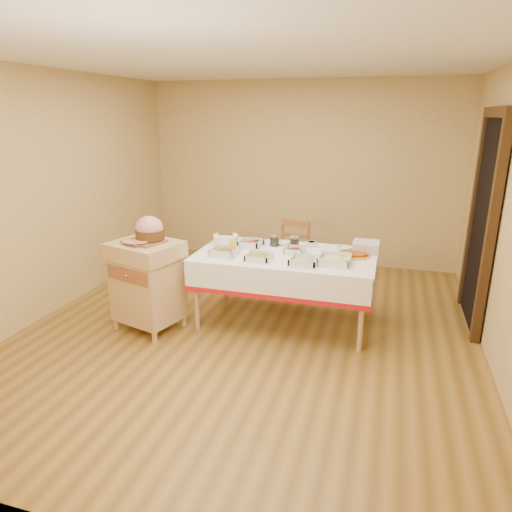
{
  "coord_description": "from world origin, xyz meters",
  "views": [
    {
      "loc": [
        1.29,
        -4.07,
        2.13
      ],
      "look_at": [
        0.01,
        0.2,
        0.74
      ],
      "focal_mm": 32.0,
      "sensor_mm": 36.0,
      "label": 1
    }
  ],
  "objects_px": {
    "bread_basket": "(226,239)",
    "ham_on_board": "(149,231)",
    "preserve_jar_right": "(294,242)",
    "brass_platter": "(353,255)",
    "mustard_bottle": "(233,245)",
    "preserve_jar_left": "(274,240)",
    "dining_chair": "(291,257)",
    "plate_stack": "(366,247)",
    "dining_table": "(285,269)",
    "butcher_cart": "(147,280)"
  },
  "relations": [
    {
      "from": "brass_platter",
      "to": "dining_chair",
      "type": "bearing_deg",
      "value": 136.12
    },
    {
      "from": "bread_basket",
      "to": "brass_platter",
      "type": "height_order",
      "value": "bread_basket"
    },
    {
      "from": "ham_on_board",
      "to": "brass_platter",
      "type": "xyz_separation_m",
      "value": [
        1.94,
        0.6,
        -0.25
      ]
    },
    {
      "from": "preserve_jar_left",
      "to": "brass_platter",
      "type": "relative_size",
      "value": 0.4
    },
    {
      "from": "butcher_cart",
      "to": "dining_chair",
      "type": "relative_size",
      "value": 1.03
    },
    {
      "from": "dining_table",
      "to": "mustard_bottle",
      "type": "bearing_deg",
      "value": -168.35
    },
    {
      "from": "dining_table",
      "to": "dining_chair",
      "type": "relative_size",
      "value": 2.04
    },
    {
      "from": "dining_chair",
      "to": "preserve_jar_right",
      "type": "height_order",
      "value": "same"
    },
    {
      "from": "preserve_jar_right",
      "to": "dining_table",
      "type": "bearing_deg",
      "value": -97.9
    },
    {
      "from": "bread_basket",
      "to": "plate_stack",
      "type": "xyz_separation_m",
      "value": [
        1.5,
        0.11,
        0.0
      ]
    },
    {
      "from": "dining_table",
      "to": "preserve_jar_right",
      "type": "height_order",
      "value": "preserve_jar_right"
    },
    {
      "from": "butcher_cart",
      "to": "preserve_jar_right",
      "type": "relative_size",
      "value": 6.93
    },
    {
      "from": "preserve_jar_left",
      "to": "dining_table",
      "type": "bearing_deg",
      "value": -55.0
    },
    {
      "from": "ham_on_board",
      "to": "preserve_jar_left",
      "type": "height_order",
      "value": "ham_on_board"
    },
    {
      "from": "butcher_cart",
      "to": "preserve_jar_right",
      "type": "distance_m",
      "value": 1.59
    },
    {
      "from": "ham_on_board",
      "to": "mustard_bottle",
      "type": "distance_m",
      "value": 0.85
    },
    {
      "from": "brass_platter",
      "to": "mustard_bottle",
      "type": "bearing_deg",
      "value": -170.17
    },
    {
      "from": "butcher_cart",
      "to": "preserve_jar_left",
      "type": "distance_m",
      "value": 1.41
    },
    {
      "from": "dining_chair",
      "to": "bread_basket",
      "type": "bearing_deg",
      "value": -130.81
    },
    {
      "from": "dining_chair",
      "to": "ham_on_board",
      "type": "bearing_deg",
      "value": -129.73
    },
    {
      "from": "butcher_cart",
      "to": "mustard_bottle",
      "type": "xyz_separation_m",
      "value": [
        0.77,
        0.42,
        0.31
      ]
    },
    {
      "from": "dining_chair",
      "to": "plate_stack",
      "type": "xyz_separation_m",
      "value": [
        0.91,
        -0.57,
        0.36
      ]
    },
    {
      "from": "dining_chair",
      "to": "mustard_bottle",
      "type": "height_order",
      "value": "mustard_bottle"
    },
    {
      "from": "plate_stack",
      "to": "brass_platter",
      "type": "relative_size",
      "value": 0.8
    },
    {
      "from": "dining_chair",
      "to": "brass_platter",
      "type": "xyz_separation_m",
      "value": [
        0.8,
        -0.77,
        0.32
      ]
    },
    {
      "from": "preserve_jar_right",
      "to": "mustard_bottle",
      "type": "xyz_separation_m",
      "value": [
        -0.57,
        -0.37,
        0.02
      ]
    },
    {
      "from": "mustard_bottle",
      "to": "plate_stack",
      "type": "xyz_separation_m",
      "value": [
        1.32,
        0.41,
        -0.02
      ]
    },
    {
      "from": "dining_chair",
      "to": "preserve_jar_left",
      "type": "xyz_separation_m",
      "value": [
        -0.06,
        -0.6,
        0.36
      ]
    },
    {
      "from": "bread_basket",
      "to": "ham_on_board",
      "type": "bearing_deg",
      "value": -128.61
    },
    {
      "from": "ham_on_board",
      "to": "plate_stack",
      "type": "relative_size",
      "value": 1.49
    },
    {
      "from": "preserve_jar_right",
      "to": "mustard_bottle",
      "type": "height_order",
      "value": "mustard_bottle"
    },
    {
      "from": "preserve_jar_left",
      "to": "bread_basket",
      "type": "relative_size",
      "value": 0.48
    },
    {
      "from": "dining_chair",
      "to": "preserve_jar_right",
      "type": "xyz_separation_m",
      "value": [
        0.16,
        -0.6,
        0.36
      ]
    },
    {
      "from": "butcher_cart",
      "to": "plate_stack",
      "type": "xyz_separation_m",
      "value": [
        2.09,
        0.83,
        0.29
      ]
    },
    {
      "from": "preserve_jar_left",
      "to": "brass_platter",
      "type": "height_order",
      "value": "preserve_jar_left"
    },
    {
      "from": "ham_on_board",
      "to": "bread_basket",
      "type": "height_order",
      "value": "ham_on_board"
    },
    {
      "from": "dining_table",
      "to": "bread_basket",
      "type": "xyz_separation_m",
      "value": [
        -0.72,
        0.18,
        0.21
      ]
    },
    {
      "from": "ham_on_board",
      "to": "preserve_jar_right",
      "type": "xyz_separation_m",
      "value": [
        1.3,
        0.76,
        -0.21
      ]
    },
    {
      "from": "dining_table",
      "to": "preserve_jar_left",
      "type": "height_order",
      "value": "preserve_jar_left"
    },
    {
      "from": "dining_table",
      "to": "dining_chair",
      "type": "bearing_deg",
      "value": 98.4
    },
    {
      "from": "dining_table",
      "to": "bread_basket",
      "type": "bearing_deg",
      "value": 165.61
    },
    {
      "from": "bread_basket",
      "to": "mustard_bottle",
      "type": "bearing_deg",
      "value": -57.85
    },
    {
      "from": "butcher_cart",
      "to": "ham_on_board",
      "type": "bearing_deg",
      "value": 38.14
    },
    {
      "from": "mustard_bottle",
      "to": "brass_platter",
      "type": "height_order",
      "value": "mustard_bottle"
    },
    {
      "from": "brass_platter",
      "to": "plate_stack",
      "type": "bearing_deg",
      "value": 60.49
    },
    {
      "from": "preserve_jar_right",
      "to": "bread_basket",
      "type": "distance_m",
      "value": 0.76
    },
    {
      "from": "mustard_bottle",
      "to": "plate_stack",
      "type": "bearing_deg",
      "value": 17.21
    },
    {
      "from": "brass_platter",
      "to": "preserve_jar_left",
      "type": "bearing_deg",
      "value": 169.12
    },
    {
      "from": "butcher_cart",
      "to": "dining_table",
      "type": "bearing_deg",
      "value": 22.19
    },
    {
      "from": "mustard_bottle",
      "to": "dining_chair",
      "type": "bearing_deg",
      "value": 67.49
    }
  ]
}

